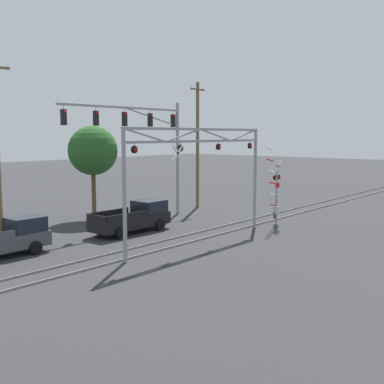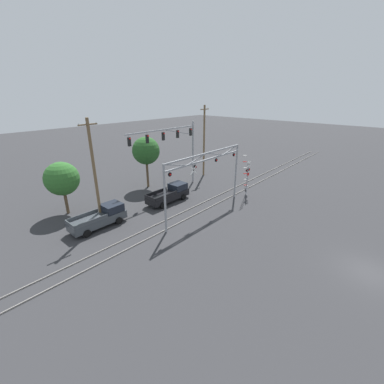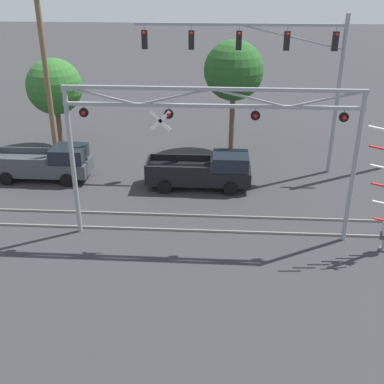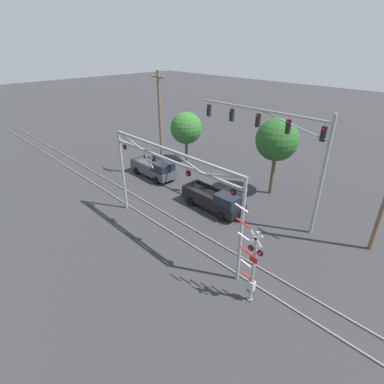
{
  "view_description": "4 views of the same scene",
  "coord_description": "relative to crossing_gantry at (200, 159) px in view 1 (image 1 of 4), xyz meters",
  "views": [
    {
      "loc": [
        -21.54,
        -1.96,
        6.29
      ],
      "look_at": [
        0.65,
        16.65,
        2.81
      ],
      "focal_mm": 45.0,
      "sensor_mm": 36.0,
      "label": 1
    },
    {
      "loc": [
        -20.16,
        -0.46,
        12.35
      ],
      "look_at": [
        -0.27,
        17.19,
        1.99
      ],
      "focal_mm": 24.0,
      "sensor_mm": 36.0,
      "label": 2
    },
    {
      "loc": [
        0.39,
        -3.1,
        10.98
      ],
      "look_at": [
        -0.74,
        14.72,
        2.47
      ],
      "focal_mm": 45.0,
      "sensor_mm": 36.0,
      "label": 3
    },
    {
      "loc": [
        13.69,
        4.11,
        12.7
      ],
      "look_at": [
        1.69,
        15.81,
        4.15
      ],
      "focal_mm": 28.0,
      "sensor_mm": 36.0,
      "label": 4
    }
  ],
  "objects": [
    {
      "name": "utility_pole_right",
      "position": [
        10.4,
        8.71,
        0.63
      ],
      "size": [
        1.8,
        0.28,
        10.65
      ],
      "color": "brown",
      "rests_on": "ground_plane"
    },
    {
      "name": "crossing_signal_mast",
      "position": [
        7.29,
        -0.79,
        -2.67
      ],
      "size": [
        1.91,
        0.35,
        5.49
      ],
      "color": "gray",
      "rests_on": "ground_plane"
    },
    {
      "name": "pickup_truck_lead",
      "position": [
        -0.41,
        5.14,
        -3.93
      ],
      "size": [
        5.57,
        2.15,
        1.93
      ],
      "color": "black",
      "rests_on": "ground_plane"
    },
    {
      "name": "rail_track_far",
      "position": [
        0.02,
        1.72,
        -4.8
      ],
      "size": [
        80.0,
        0.08,
        0.1
      ],
      "primitive_type": "cube",
      "color": "gray",
      "rests_on": "ground_plane"
    },
    {
      "name": "pickup_truck_following",
      "position": [
        -9.24,
        5.69,
        -3.93
      ],
      "size": [
        5.43,
        2.15,
        1.93
      ],
      "color": "#3D4247",
      "rests_on": "ground_plane"
    },
    {
      "name": "background_tree_far_left_verge",
      "position": [
        1.07,
        11.09,
        0.22
      ],
      "size": [
        3.66,
        3.66,
        6.92
      ],
      "color": "brown",
      "rests_on": "ground_plane"
    },
    {
      "name": "traffic_signal_span",
      "position": [
        3.65,
        7.7,
        1.36
      ],
      "size": [
        11.09,
        0.39,
        8.72
      ],
      "color": "gray",
      "rests_on": "ground_plane"
    },
    {
      "name": "rail_track_near",
      "position": [
        0.02,
        0.28,
        -4.8
      ],
      "size": [
        80.0,
        0.08,
        0.1
      ],
      "primitive_type": "cube",
      "color": "gray",
      "rests_on": "ground_plane"
    },
    {
      "name": "crossing_gantry",
      "position": [
        0.0,
        0.0,
        0.0
      ],
      "size": [
        11.94,
        0.26,
        6.64
      ],
      "color": "gray",
      "rests_on": "ground_plane"
    }
  ]
}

